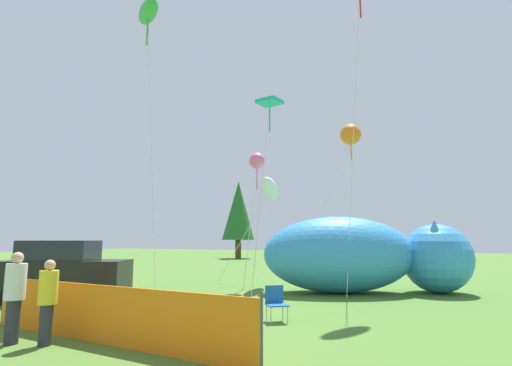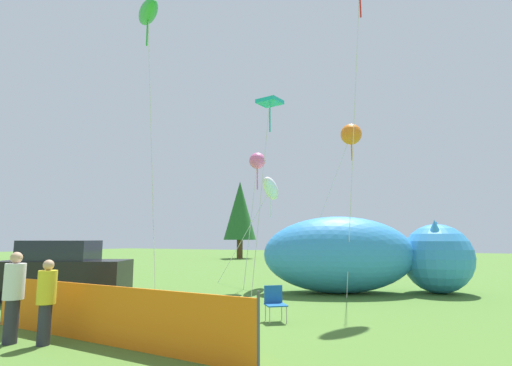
% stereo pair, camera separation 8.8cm
% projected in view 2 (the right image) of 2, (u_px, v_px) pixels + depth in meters
% --- Properties ---
extents(ground_plane, '(120.00, 120.00, 0.00)m').
position_uv_depth(ground_plane, '(153.00, 316.00, 10.82)').
color(ground_plane, '#4C752D').
extents(parked_car, '(4.43, 3.40, 2.02)m').
position_uv_depth(parked_car, '(64.00, 271.00, 13.46)').
color(parked_car, black).
rests_on(parked_car, ground).
extents(folding_chair, '(0.71, 0.71, 0.88)m').
position_uv_depth(folding_chair, '(275.00, 301.00, 10.16)').
color(folding_chair, '#1959A5').
rests_on(folding_chair, ground).
extents(inflatable_cat, '(8.04, 5.61, 2.95)m').
position_uv_depth(inflatable_cat, '(363.00, 257.00, 15.52)').
color(inflatable_cat, '#338CD8').
rests_on(inflatable_cat, ground).
extents(safety_fence, '(7.27, 0.43, 1.25)m').
position_uv_depth(safety_fence, '(102.00, 314.00, 8.01)').
color(safety_fence, orange).
rests_on(safety_fence, ground).
extents(spectator_in_grey_shirt, '(0.36, 0.36, 1.66)m').
position_uv_depth(spectator_in_grey_shirt, '(46.00, 298.00, 7.95)').
color(spectator_in_grey_shirt, '#2D2D38').
rests_on(spectator_in_grey_shirt, ground).
extents(spectator_in_yellow_shirt, '(0.39, 0.39, 1.81)m').
position_uv_depth(spectator_in_yellow_shirt, '(14.00, 293.00, 8.07)').
color(spectator_in_yellow_shirt, '#2D2D38').
rests_on(spectator_in_yellow_shirt, ground).
extents(kite_teal_diamond, '(0.99, 2.12, 7.91)m').
position_uv_depth(kite_teal_diamond, '(270.00, 105.00, 16.79)').
color(kite_teal_diamond, silver).
rests_on(kite_teal_diamond, ground).
extents(kite_orange_flower, '(2.94, 2.03, 7.63)m').
position_uv_depth(kite_orange_flower, '(351.00, 135.00, 19.39)').
color(kite_orange_flower, silver).
rests_on(kite_orange_flower, ground).
extents(kite_green_fish, '(2.63, 2.24, 11.06)m').
position_uv_depth(kite_green_fish, '(148.00, 13.00, 14.74)').
color(kite_green_fish, silver).
rests_on(kite_green_fish, ground).
extents(kite_white_ghost, '(3.57, 2.69, 4.96)m').
position_uv_depth(kite_white_ghost, '(271.00, 189.00, 18.02)').
color(kite_white_ghost, silver).
rests_on(kite_white_ghost, ground).
extents(kite_pink_octopus, '(0.73, 1.16, 5.90)m').
position_uv_depth(kite_pink_octopus, '(257.00, 161.00, 17.78)').
color(kite_pink_octopus, silver).
rests_on(kite_pink_octopus, ground).
extents(horizon_tree_mid, '(3.51, 3.51, 8.38)m').
position_uv_depth(horizon_tree_mid, '(240.00, 211.00, 43.55)').
color(horizon_tree_mid, brown).
rests_on(horizon_tree_mid, ground).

